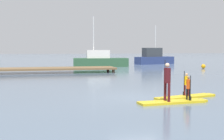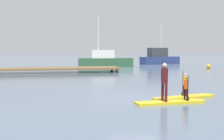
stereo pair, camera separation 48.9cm
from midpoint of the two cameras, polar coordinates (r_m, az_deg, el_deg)
The scene contains 10 objects.
ground_plane at distance 15.02m, azimuth 5.23°, elevation -5.08°, with size 240.00×240.00×0.00m, color slate.
paddleboard_near at distance 15.28m, azimuth 14.08°, elevation -4.84°, with size 3.36×1.45×0.10m.
paddler_child_solo at distance 15.20m, azimuth 14.10°, elevation -2.37°, with size 0.23×0.38×1.18m.
paddleboard_far at distance 13.73m, azimuth 11.66°, elevation -5.79°, with size 3.18×0.94×0.10m.
paddler_adult at distance 13.47m, azimuth 10.59°, elevation -1.71°, with size 0.31×0.52×1.75m.
paddler_child_front at distance 13.99m, azimuth 14.41°, elevation -3.03°, with size 0.20×0.38×1.09m.
fishing_boat_green_midground at distance 46.96m, azimuth 8.94°, elevation 2.18°, with size 6.40×3.39×5.76m.
motor_boat_small_navy at distance 40.15m, azimuth -0.99°, elevation 1.79°, with size 7.16×2.85×6.41m.
floating_dock at distance 30.76m, azimuth -10.15°, elevation 0.26°, with size 12.65×2.99×0.48m.
mooring_buoy_mid at distance 38.06m, azimuth 17.58°, elevation 0.63°, with size 0.51×0.51×0.51m, color orange.
Camera 2 is at (-4.11, -14.23, 2.37)m, focal length 50.00 mm.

